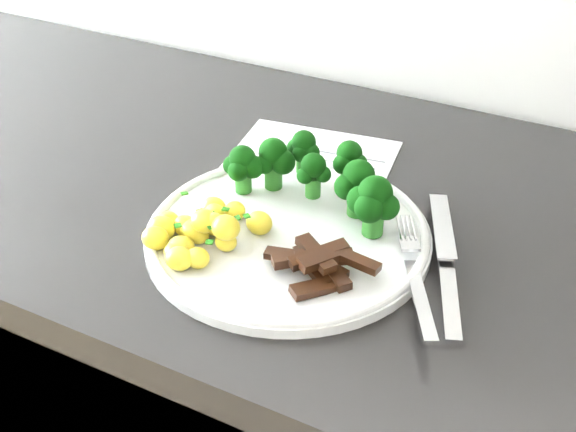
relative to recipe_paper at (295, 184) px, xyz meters
The scene contains 7 objects.
recipe_paper is the anchor object (origin of this frame).
plate 0.11m from the recipe_paper, 67.31° to the right, with size 0.30×0.30×0.02m.
broccoli 0.08m from the recipe_paper, 38.15° to the right, with size 0.21×0.11×0.07m.
potatoes 0.16m from the recipe_paper, 100.22° to the right, with size 0.11×0.12×0.04m.
beef_strips 0.18m from the recipe_paper, 56.69° to the right, with size 0.11×0.08×0.03m.
fork 0.23m from the recipe_paper, 33.33° to the right, with size 0.10×0.18×0.02m.
knife 0.23m from the recipe_paper, 24.48° to the right, with size 0.10×0.22×0.02m.
Camera 1 is at (0.23, 1.04, 1.35)m, focal length 45.87 mm.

